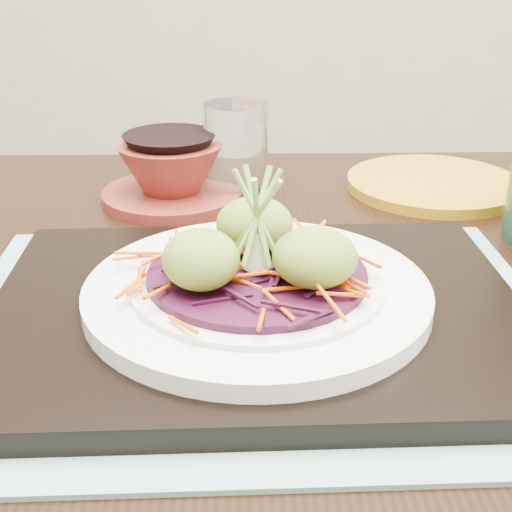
{
  "coord_description": "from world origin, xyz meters",
  "views": [
    {
      "loc": [
        -0.06,
        -0.63,
        1.03
      ],
      "look_at": [
        -0.04,
        -0.13,
        0.8
      ],
      "focal_mm": 50.0,
      "sensor_mm": 36.0,
      "label": 1
    }
  ],
  "objects_px": {
    "serving_tray": "(257,311)",
    "yellow_plate": "(434,184)",
    "water_glass": "(236,150)",
    "white_plate": "(257,290)",
    "terracotta_bowl_set": "(171,175)",
    "dining_table": "(217,385)"
  },
  "relations": [
    {
      "from": "terracotta_bowl_set",
      "to": "yellow_plate",
      "type": "bearing_deg",
      "value": 4.95
    },
    {
      "from": "white_plate",
      "to": "terracotta_bowl_set",
      "type": "relative_size",
      "value": 1.58
    },
    {
      "from": "yellow_plate",
      "to": "white_plate",
      "type": "bearing_deg",
      "value": -125.46
    },
    {
      "from": "serving_tray",
      "to": "yellow_plate",
      "type": "relative_size",
      "value": 1.98
    },
    {
      "from": "water_glass",
      "to": "yellow_plate",
      "type": "height_order",
      "value": "water_glass"
    },
    {
      "from": "dining_table",
      "to": "water_glass",
      "type": "bearing_deg",
      "value": 85.47
    },
    {
      "from": "water_glass",
      "to": "serving_tray",
      "type": "bearing_deg",
      "value": -87.9
    },
    {
      "from": "white_plate",
      "to": "serving_tray",
      "type": "bearing_deg",
      "value": 53.13
    },
    {
      "from": "water_glass",
      "to": "yellow_plate",
      "type": "xyz_separation_m",
      "value": [
        0.23,
        0.01,
        -0.05
      ]
    },
    {
      "from": "white_plate",
      "to": "yellow_plate",
      "type": "xyz_separation_m",
      "value": [
        0.22,
        0.31,
        -0.02
      ]
    },
    {
      "from": "dining_table",
      "to": "yellow_plate",
      "type": "height_order",
      "value": "yellow_plate"
    },
    {
      "from": "terracotta_bowl_set",
      "to": "yellow_plate",
      "type": "xyz_separation_m",
      "value": [
        0.3,
        0.03,
        -0.02
      ]
    },
    {
      "from": "water_glass",
      "to": "white_plate",
      "type": "bearing_deg",
      "value": -87.9
    },
    {
      "from": "white_plate",
      "to": "yellow_plate",
      "type": "distance_m",
      "value": 0.38
    },
    {
      "from": "terracotta_bowl_set",
      "to": "dining_table",
      "type": "bearing_deg",
      "value": -77.27
    },
    {
      "from": "water_glass",
      "to": "terracotta_bowl_set",
      "type": "height_order",
      "value": "water_glass"
    },
    {
      "from": "water_glass",
      "to": "yellow_plate",
      "type": "bearing_deg",
      "value": 1.26
    },
    {
      "from": "dining_table",
      "to": "white_plate",
      "type": "relative_size",
      "value": 4.65
    },
    {
      "from": "serving_tray",
      "to": "water_glass",
      "type": "height_order",
      "value": "water_glass"
    },
    {
      "from": "dining_table",
      "to": "yellow_plate",
      "type": "relative_size",
      "value": 5.98
    },
    {
      "from": "white_plate",
      "to": "terracotta_bowl_set",
      "type": "bearing_deg",
      "value": 106.44
    },
    {
      "from": "serving_tray",
      "to": "yellow_plate",
      "type": "distance_m",
      "value": 0.38
    }
  ]
}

